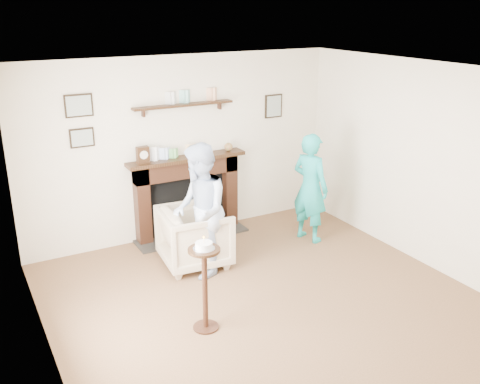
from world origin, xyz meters
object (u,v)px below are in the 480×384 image
object	(u,v)px
man	(201,272)
pedestal_table	(205,273)
armchair	(196,263)
woman	(308,239)

from	to	relation	value
man	pedestal_table	xyz separation A→B (m)	(-0.46, -1.11, 0.63)
armchair	pedestal_table	distance (m)	1.58
armchair	man	bearing A→B (deg)	176.99
armchair	pedestal_table	world-z (taller)	pedestal_table
man	pedestal_table	distance (m)	1.35
pedestal_table	armchair	bearing A→B (deg)	69.80
armchair	woman	size ratio (longest dim) A/B	0.54
armchair	pedestal_table	xyz separation A→B (m)	(-0.50, -1.36, 0.63)
man	woman	distance (m)	1.75
woman	pedestal_table	size ratio (longest dim) A/B	1.49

